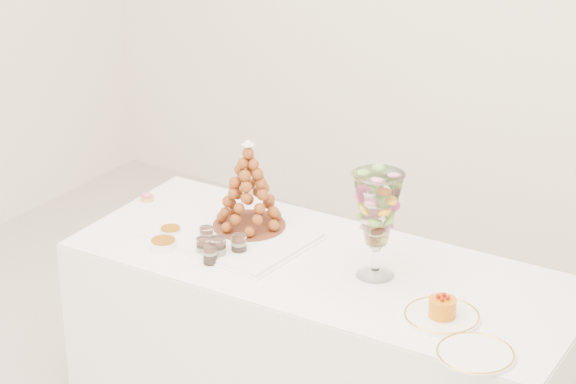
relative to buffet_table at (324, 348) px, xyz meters
The scene contains 15 objects.
buffet_table is the anchor object (origin of this frame).
lace_tray 0.52m from the buffet_table, behind, with size 0.53×0.40×0.02m, color white.
macaron_vase 0.61m from the buffet_table, ahead, with size 0.17×0.17×0.37m.
cake_plate 0.62m from the buffet_table, 12.98° to the right, with size 0.25×0.25×0.01m, color white.
spare_plate 0.81m from the buffet_table, 20.90° to the right, with size 0.24×0.24×0.01m, color white.
pink_tart 0.93m from the buffet_table, behind, with size 0.05×0.05×0.03m.
verrine_a 0.58m from the buffet_table, 166.70° to the right, with size 0.05×0.05×0.07m, color white.
verrine_b 0.53m from the buffet_table, 152.93° to the right, with size 0.06×0.06×0.08m, color white.
verrine_c 0.49m from the buffet_table, 159.15° to the right, with size 0.06×0.06×0.07m, color white.
verrine_d 0.57m from the buffet_table, 154.86° to the right, with size 0.05×0.05×0.07m, color white.
verrine_e 0.54m from the buffet_table, 146.97° to the right, with size 0.05×0.05×0.07m, color white.
ramekin_back 0.69m from the buffet_table, 168.81° to the right, with size 0.08×0.08×0.02m, color white.
ramekin_front 0.68m from the buffet_table, 158.30° to the right, with size 0.10×0.10×0.03m, color white.
croquembouche 0.64m from the buffet_table, 168.96° to the left, with size 0.27×0.27×0.33m.
mousse_cake 0.65m from the buffet_table, 13.63° to the right, with size 0.09×0.09×0.08m.
Camera 1 is at (1.80, -2.56, 2.47)m, focal length 70.00 mm.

